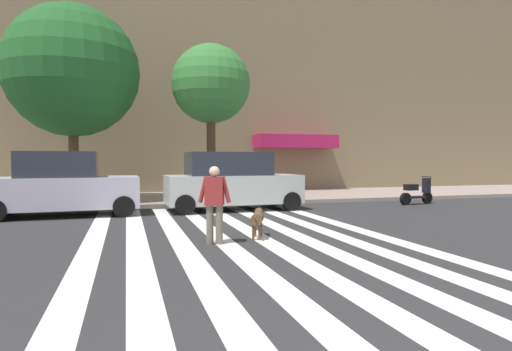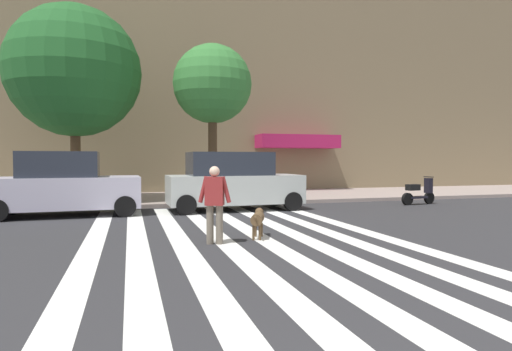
# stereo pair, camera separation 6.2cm
# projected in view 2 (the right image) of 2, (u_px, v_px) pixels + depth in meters

# --- Properties ---
(ground_plane) EXTENTS (160.00, 160.00, 0.00)m
(ground_plane) POSITION_uv_depth(u_px,v_px,m) (211.00, 247.00, 8.69)
(ground_plane) COLOR #2B2B2D
(sidewalk_far) EXTENTS (80.00, 6.00, 0.15)m
(sidewalk_far) POSITION_uv_depth(u_px,v_px,m) (167.00, 199.00, 18.73)
(sidewalk_far) COLOR gray
(sidewalk_far) RESTS_ON ground_plane
(crosswalk_stripes) EXTENTS (6.75, 14.35, 0.01)m
(crosswalk_stripes) POSITION_uv_depth(u_px,v_px,m) (250.00, 245.00, 8.92)
(crosswalk_stripes) COLOR silver
(crosswalk_stripes) RESTS_ON ground_plane
(parked_car_behind_first) EXTENTS (4.52, 2.13, 2.03)m
(parked_car_behind_first) POSITION_uv_depth(u_px,v_px,m) (65.00, 186.00, 13.56)
(parked_car_behind_first) COLOR #B5B1C5
(parked_car_behind_first) RESTS_ON ground_plane
(parked_car_third_in_line) EXTENTS (4.70, 2.10, 2.04)m
(parked_car_third_in_line) POSITION_uv_depth(u_px,v_px,m) (233.00, 182.00, 15.10)
(parked_car_third_in_line) COLOR #B1B8B2
(parked_car_third_in_line) RESTS_ON ground_plane
(parked_scooter) EXTENTS (1.63, 0.55, 1.11)m
(parked_scooter) POSITION_uv_depth(u_px,v_px,m) (419.00, 192.00, 16.98)
(parked_scooter) COLOR black
(parked_scooter) RESTS_ON ground_plane
(street_tree_nearest) EXTENTS (5.05, 5.05, 7.57)m
(street_tree_nearest) POSITION_uv_depth(u_px,v_px,m) (74.00, 72.00, 16.55)
(street_tree_nearest) COLOR #4C3823
(street_tree_nearest) RESTS_ON sidewalk_far
(street_tree_middle) EXTENTS (3.16, 3.16, 6.26)m
(street_tree_middle) POSITION_uv_depth(u_px,v_px,m) (212.00, 85.00, 17.23)
(street_tree_middle) COLOR #4C3823
(street_tree_middle) RESTS_ON sidewalk_far
(pedestrian_dog_walker) EXTENTS (0.68, 0.37, 1.64)m
(pedestrian_dog_walker) POSITION_uv_depth(u_px,v_px,m) (215.00, 200.00, 8.98)
(pedestrian_dog_walker) COLOR #6B6051
(pedestrian_dog_walker) RESTS_ON ground_plane
(dog_on_leash) EXTENTS (0.52, 1.00, 0.65)m
(dog_on_leash) POSITION_uv_depth(u_px,v_px,m) (258.00, 218.00, 9.70)
(dog_on_leash) COLOR brown
(dog_on_leash) RESTS_ON ground_plane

